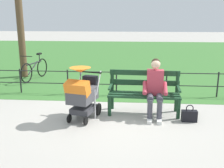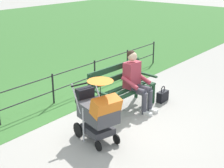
{
  "view_description": "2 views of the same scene",
  "coord_description": "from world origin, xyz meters",
  "views": [
    {
      "loc": [
        -0.44,
        5.82,
        2.2
      ],
      "look_at": [
        0.0,
        0.12,
        0.72
      ],
      "focal_mm": 43.31,
      "sensor_mm": 36.0,
      "label": 1
    },
    {
      "loc": [
        4.35,
        3.79,
        2.92
      ],
      "look_at": [
        -0.16,
        0.09,
        0.78
      ],
      "focal_mm": 51.81,
      "sensor_mm": 36.0,
      "label": 2
    }
  ],
  "objects": [
    {
      "name": "stroller",
      "position": [
        0.6,
        0.41,
        0.59
      ],
      "size": [
        0.7,
        0.97,
        1.15
      ],
      "color": "black",
      "rests_on": "ground"
    },
    {
      "name": "person_on_bench",
      "position": [
        -0.94,
        0.11,
        0.68
      ],
      "size": [
        0.55,
        0.74,
        1.28
      ],
      "color": "#42424C",
      "rests_on": "ground"
    },
    {
      "name": "park_fence",
      "position": [
        -0.29,
        -1.47,
        0.42
      ],
      "size": [
        8.3,
        0.04,
        0.7
      ],
      "color": "black",
      "rests_on": "ground"
    },
    {
      "name": "park_bench",
      "position": [
        -0.71,
        -0.12,
        0.53
      ],
      "size": [
        1.62,
        0.67,
        0.96
      ],
      "color": "#193D23",
      "rests_on": "ground"
    },
    {
      "name": "handbag",
      "position": [
        -1.66,
        0.36,
        0.13
      ],
      "size": [
        0.32,
        0.14,
        0.37
      ],
      "color": "black",
      "rests_on": "ground"
    },
    {
      "name": "ground_plane",
      "position": [
        0.0,
        0.0,
        0.0
      ],
      "size": [
        60.0,
        60.0,
        0.0
      ],
      "primitive_type": "plane",
      "color": "#ADA89E"
    }
  ]
}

